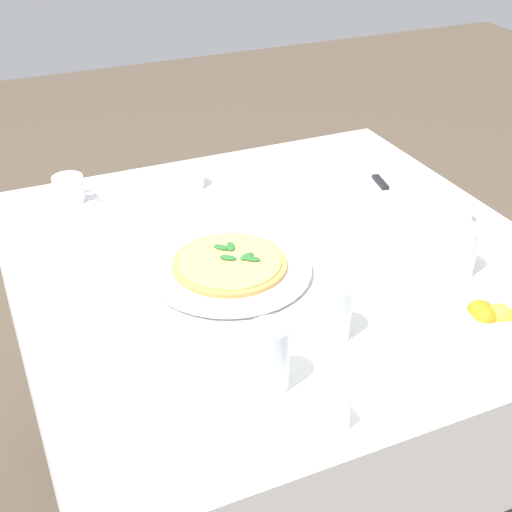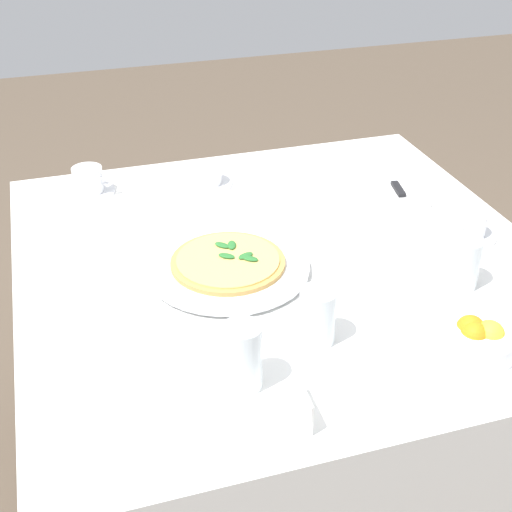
{
  "view_description": "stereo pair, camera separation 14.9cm",
  "coord_description": "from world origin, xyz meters",
  "px_view_note": "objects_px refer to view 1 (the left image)",
  "views": [
    {
      "loc": [
        -1.18,
        0.58,
        1.56
      ],
      "look_at": [
        -0.01,
        0.06,
        0.77
      ],
      "focal_mm": 49.43,
      "sensor_mm": 36.0,
      "label": 1
    },
    {
      "loc": [
        -1.23,
        0.44,
        1.56
      ],
      "look_at": [
        -0.01,
        0.06,
        0.77
      ],
      "focal_mm": 49.43,
      "sensor_mm": 36.0,
      "label": 2
    }
  ],
  "objects_px": {
    "pizza_plate": "(230,269)",
    "coffee_cup_near_left": "(189,179)",
    "napkin_folded": "(373,180)",
    "coffee_cup_near_right": "(455,215)",
    "dinner_knife": "(373,174)",
    "menu_card": "(336,397)",
    "water_glass_far_left": "(458,252)",
    "citrus_bowl": "(485,322)",
    "water_glass_center_back": "(333,314)",
    "coffee_cup_left_edge": "(69,191)",
    "water_glass_far_right": "(270,360)",
    "pizza": "(230,263)"
  },
  "relations": [
    {
      "from": "water_glass_center_back",
      "to": "dinner_knife",
      "type": "distance_m",
      "value": 0.66
    },
    {
      "from": "coffee_cup_near_right",
      "to": "coffee_cup_left_edge",
      "type": "height_order",
      "value": "coffee_cup_left_edge"
    },
    {
      "from": "coffee_cup_left_edge",
      "to": "coffee_cup_near_left",
      "type": "bearing_deg",
      "value": -98.05
    },
    {
      "from": "menu_card",
      "to": "dinner_knife",
      "type": "bearing_deg",
      "value": 146.14
    },
    {
      "from": "citrus_bowl",
      "to": "pizza_plate",
      "type": "bearing_deg",
      "value": 42.91
    },
    {
      "from": "coffee_cup_near_right",
      "to": "water_glass_far_right",
      "type": "xyz_separation_m",
      "value": [
        -0.33,
        0.63,
        0.03
      ]
    },
    {
      "from": "coffee_cup_left_edge",
      "to": "citrus_bowl",
      "type": "relative_size",
      "value": 0.87
    },
    {
      "from": "pizza_plate",
      "to": "water_glass_center_back",
      "type": "bearing_deg",
      "value": -160.81
    },
    {
      "from": "napkin_folded",
      "to": "coffee_cup_near_right",
      "type": "bearing_deg",
      "value": -158.26
    },
    {
      "from": "coffee_cup_near_right",
      "to": "water_glass_far_right",
      "type": "bearing_deg",
      "value": 117.55
    },
    {
      "from": "water_glass_far_right",
      "to": "menu_card",
      "type": "height_order",
      "value": "water_glass_far_right"
    },
    {
      "from": "coffee_cup_near_right",
      "to": "dinner_knife",
      "type": "xyz_separation_m",
      "value": [
        0.27,
        0.05,
        -0.0
      ]
    },
    {
      "from": "napkin_folded",
      "to": "pizza_plate",
      "type": "bearing_deg",
      "value": 126.61
    },
    {
      "from": "menu_card",
      "to": "coffee_cup_left_edge",
      "type": "bearing_deg",
      "value": -162.99
    },
    {
      "from": "water_glass_far_left",
      "to": "dinner_knife",
      "type": "relative_size",
      "value": 0.55
    },
    {
      "from": "pizza_plate",
      "to": "napkin_folded",
      "type": "height_order",
      "value": "napkin_folded"
    },
    {
      "from": "water_glass_far_right",
      "to": "dinner_knife",
      "type": "distance_m",
      "value": 0.83
    },
    {
      "from": "water_glass_center_back",
      "to": "menu_card",
      "type": "bearing_deg",
      "value": 152.3
    },
    {
      "from": "water_glass_center_back",
      "to": "water_glass_far_left",
      "type": "relative_size",
      "value": 1.0
    },
    {
      "from": "pizza_plate",
      "to": "citrus_bowl",
      "type": "relative_size",
      "value": 2.28
    },
    {
      "from": "coffee_cup_near_left",
      "to": "menu_card",
      "type": "relative_size",
      "value": 1.44
    },
    {
      "from": "pizza",
      "to": "water_glass_far_right",
      "type": "xyz_separation_m",
      "value": [
        -0.35,
        0.07,
        0.03
      ]
    },
    {
      "from": "pizza",
      "to": "dinner_knife",
      "type": "distance_m",
      "value": 0.56
    },
    {
      "from": "dinner_knife",
      "to": "coffee_cup_near_left",
      "type": "bearing_deg",
      "value": 80.76
    },
    {
      "from": "coffee_cup_left_edge",
      "to": "dinner_knife",
      "type": "bearing_deg",
      "value": -105.47
    },
    {
      "from": "water_glass_center_back",
      "to": "water_glass_far_left",
      "type": "height_order",
      "value": "same"
    },
    {
      "from": "napkin_folded",
      "to": "menu_card",
      "type": "xyz_separation_m",
      "value": [
        -0.69,
        0.5,
        0.02
      ]
    },
    {
      "from": "pizza_plate",
      "to": "menu_card",
      "type": "xyz_separation_m",
      "value": [
        -0.44,
        -0.0,
        0.02
      ]
    },
    {
      "from": "water_glass_far_right",
      "to": "water_glass_far_left",
      "type": "distance_m",
      "value": 0.53
    },
    {
      "from": "coffee_cup_left_edge",
      "to": "water_glass_far_left",
      "type": "distance_m",
      "value": 0.93
    },
    {
      "from": "coffee_cup_near_right",
      "to": "pizza_plate",
      "type": "bearing_deg",
      "value": 88.04
    },
    {
      "from": "water_glass_center_back",
      "to": "citrus_bowl",
      "type": "distance_m",
      "value": 0.28
    },
    {
      "from": "pizza",
      "to": "citrus_bowl",
      "type": "relative_size",
      "value": 1.6
    },
    {
      "from": "pizza",
      "to": "water_glass_far_left",
      "type": "distance_m",
      "value": 0.47
    },
    {
      "from": "pizza_plate",
      "to": "coffee_cup_near_left",
      "type": "distance_m",
      "value": 0.42
    },
    {
      "from": "dinner_knife",
      "to": "water_glass_far_right",
      "type": "bearing_deg",
      "value": 147.09
    },
    {
      "from": "napkin_folded",
      "to": "water_glass_center_back",
      "type": "bearing_deg",
      "value": 151.91
    },
    {
      "from": "napkin_folded",
      "to": "water_glass_far_right",
      "type": "bearing_deg",
      "value": 146.43
    },
    {
      "from": "menu_card",
      "to": "water_glass_far_left",
      "type": "bearing_deg",
      "value": 122.88
    },
    {
      "from": "coffee_cup_near_left",
      "to": "water_glass_center_back",
      "type": "height_order",
      "value": "water_glass_center_back"
    },
    {
      "from": "dinner_knife",
      "to": "menu_card",
      "type": "bearing_deg",
      "value": 155.0
    },
    {
      "from": "napkin_folded",
      "to": "citrus_bowl",
      "type": "distance_m",
      "value": 0.65
    },
    {
      "from": "coffee_cup_near_right",
      "to": "water_glass_center_back",
      "type": "distance_m",
      "value": 0.53
    },
    {
      "from": "pizza",
      "to": "napkin_folded",
      "type": "distance_m",
      "value": 0.56
    },
    {
      "from": "water_glass_far_right",
      "to": "pizza",
      "type": "bearing_deg",
      "value": -11.19
    },
    {
      "from": "coffee_cup_near_right",
      "to": "water_glass_far_left",
      "type": "height_order",
      "value": "water_glass_far_left"
    },
    {
      "from": "coffee_cup_left_edge",
      "to": "pizza_plate",
      "type": "bearing_deg",
      "value": -152.32
    },
    {
      "from": "water_glass_far_left",
      "to": "citrus_bowl",
      "type": "xyz_separation_m",
      "value": [
        -0.19,
        0.08,
        -0.02
      ]
    },
    {
      "from": "pizza",
      "to": "coffee_cup_near_right",
      "type": "height_order",
      "value": "coffee_cup_near_right"
    },
    {
      "from": "pizza_plate",
      "to": "pizza",
      "type": "distance_m",
      "value": 0.01
    }
  ]
}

